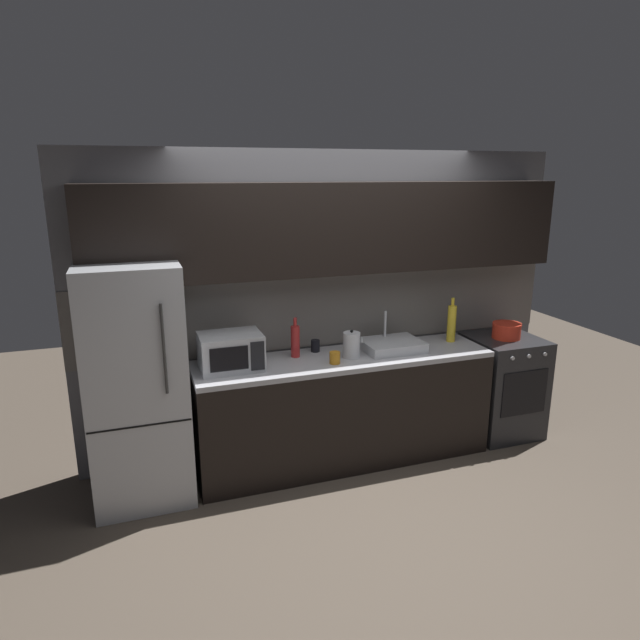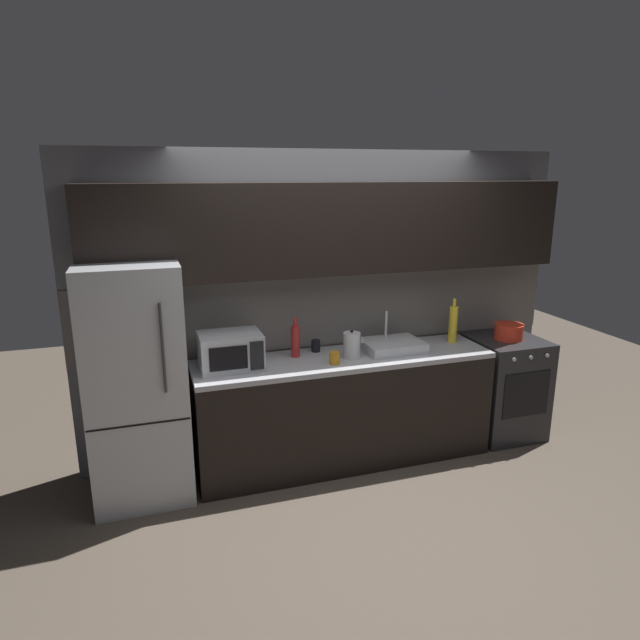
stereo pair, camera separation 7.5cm
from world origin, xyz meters
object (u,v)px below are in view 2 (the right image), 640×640
object	(u,v)px
mug_dark	(316,346)
cooking_pot	(509,332)
kettle	(352,345)
wine_bottle_yellow	(453,324)
wine_bottle_red	(295,341)
refrigerator	(137,383)
microwave	(230,351)
mug_amber	(335,358)
oven_range	(504,387)

from	to	relation	value
mug_dark	cooking_pot	bearing A→B (deg)	-6.45
kettle	wine_bottle_yellow	distance (m)	0.99
kettle	wine_bottle_red	distance (m)	0.45
wine_bottle_yellow	mug_dark	bearing A→B (deg)	174.55
refrigerator	microwave	bearing A→B (deg)	1.55
refrigerator	cooking_pot	world-z (taller)	refrigerator
mug_amber	wine_bottle_red	bearing A→B (deg)	133.39
kettle	wine_bottle_yellow	size ratio (longest dim) A/B	0.59
wine_bottle_yellow	mug_dark	xyz separation A→B (m)	(-1.20, 0.11, -0.12)
oven_range	mug_amber	world-z (taller)	mug_amber
microwave	cooking_pot	size ratio (longest dim) A/B	1.84
wine_bottle_yellow	cooking_pot	bearing A→B (deg)	-8.75
kettle	cooking_pot	bearing A→B (deg)	1.50
oven_range	microwave	world-z (taller)	microwave
oven_range	mug_amber	xyz separation A→B (m)	(-1.67, -0.13, 0.50)
microwave	mug_amber	bearing A→B (deg)	-10.97
microwave	cooking_pot	xyz separation A→B (m)	(2.44, -0.02, -0.07)
refrigerator	microwave	xyz separation A→B (m)	(0.68, 0.02, 0.17)
oven_range	kettle	xyz separation A→B (m)	(-1.50, -0.04, 0.55)
wine_bottle_red	cooking_pot	world-z (taller)	wine_bottle_red
oven_range	mug_dark	xyz separation A→B (m)	(-1.72, 0.20, 0.50)
refrigerator	wine_bottle_red	distance (m)	1.23
mug_dark	refrigerator	bearing A→B (deg)	-172.12
refrigerator	microwave	size ratio (longest dim) A/B	3.78
mug_amber	microwave	bearing A→B (deg)	169.03
microwave	wine_bottle_red	size ratio (longest dim) A/B	1.43
wine_bottle_red	mug_amber	size ratio (longest dim) A/B	3.49
oven_range	wine_bottle_yellow	size ratio (longest dim) A/B	2.33
mug_dark	cooking_pot	size ratio (longest dim) A/B	0.39
refrigerator	kettle	bearing A→B (deg)	-1.38
wine_bottle_yellow	cooking_pot	size ratio (longest dim) A/B	1.55
wine_bottle_red	microwave	bearing A→B (deg)	-168.99
refrigerator	kettle	xyz separation A→B (m)	(1.63, -0.04, 0.13)
wine_bottle_red	wine_bottle_yellow	bearing A→B (deg)	-1.75
kettle	mug_dark	distance (m)	0.33
refrigerator	mug_dark	distance (m)	1.42
microwave	kettle	size ratio (longest dim) A/B	2.01
mug_dark	wine_bottle_yellow	bearing A→B (deg)	-5.45
kettle	microwave	bearing A→B (deg)	176.53
wine_bottle_red	cooking_pot	xyz separation A→B (m)	(1.91, -0.12, -0.06)
mug_amber	kettle	bearing A→B (deg)	27.62
wine_bottle_yellow	cooking_pot	xyz separation A→B (m)	(0.52, -0.08, -0.10)
refrigerator	cooking_pot	distance (m)	3.12
oven_range	cooking_pot	bearing A→B (deg)	153.30
microwave	mug_amber	distance (m)	0.79
microwave	wine_bottle_yellow	world-z (taller)	wine_bottle_yellow
refrigerator	mug_amber	world-z (taller)	refrigerator
oven_range	mug_dark	size ratio (longest dim) A/B	9.20
wine_bottle_red	refrigerator	bearing A→B (deg)	-174.25
oven_range	kettle	world-z (taller)	kettle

